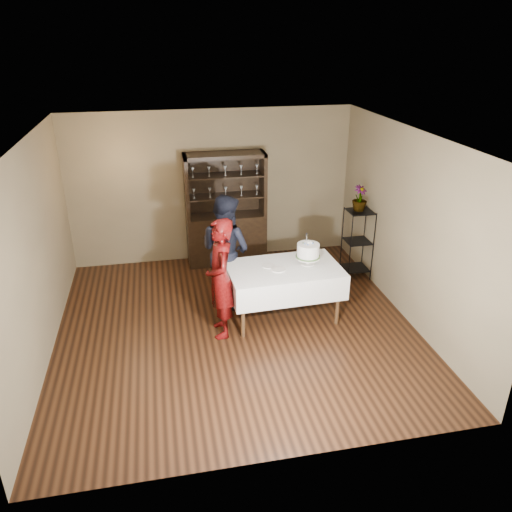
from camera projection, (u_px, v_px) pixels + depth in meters
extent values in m
plane|color=black|center=(236.00, 326.00, 7.18)|extent=(5.00, 5.00, 0.00)
plane|color=silver|center=(233.00, 138.00, 6.07)|extent=(5.00, 5.00, 0.00)
cube|color=brown|center=(212.00, 187.00, 8.85)|extent=(5.00, 0.02, 2.70)
cube|color=brown|center=(35.00, 255.00, 6.17)|extent=(0.02, 5.00, 2.70)
cube|color=brown|center=(408.00, 226.00, 7.08)|extent=(0.02, 5.00, 2.70)
cube|color=black|center=(227.00, 238.00, 9.03)|extent=(1.40, 0.48, 0.90)
cube|color=black|center=(223.00, 181.00, 8.81)|extent=(1.40, 0.03, 1.10)
cube|color=black|center=(224.00, 155.00, 8.40)|extent=(1.40, 0.48, 0.06)
cube|color=black|center=(225.00, 196.00, 8.70)|extent=(1.28, 0.42, 0.02)
cube|color=black|center=(225.00, 175.00, 8.55)|extent=(1.28, 0.42, 0.02)
cylinder|color=black|center=(350.00, 249.00, 8.20)|extent=(0.02, 0.02, 1.20)
cylinder|color=black|center=(373.00, 248.00, 8.28)|extent=(0.02, 0.02, 1.20)
cylinder|color=black|center=(342.00, 240.00, 8.56)|extent=(0.02, 0.02, 1.20)
cylinder|color=black|center=(364.00, 238.00, 8.63)|extent=(0.02, 0.02, 1.20)
cube|color=black|center=(355.00, 268.00, 8.60)|extent=(0.40, 0.40, 0.02)
cube|color=black|center=(357.00, 241.00, 8.40)|extent=(0.40, 0.40, 0.01)
cube|color=black|center=(360.00, 211.00, 8.18)|extent=(0.40, 0.40, 0.02)
cube|color=silver|center=(284.00, 279.00, 7.19)|extent=(1.65, 1.06, 0.37)
cylinder|color=#462E19|center=(243.00, 313.00, 6.79)|extent=(0.06, 0.06, 0.76)
cylinder|color=#462E19|center=(338.00, 300.00, 7.10)|extent=(0.06, 0.06, 0.76)
cylinder|color=#462E19|center=(232.00, 287.00, 7.47)|extent=(0.06, 0.06, 0.76)
cylinder|color=#462E19|center=(319.00, 277.00, 7.78)|extent=(0.06, 0.06, 0.76)
imported|color=#360406|center=(221.00, 279.00, 6.70)|extent=(0.41, 0.62, 1.70)
imported|color=black|center=(226.00, 250.00, 7.53)|extent=(1.05, 1.06, 1.73)
cylinder|color=white|center=(307.00, 264.00, 7.21)|extent=(0.20, 0.20, 0.01)
cylinder|color=white|center=(308.00, 261.00, 7.19)|extent=(0.05, 0.05, 0.10)
cylinder|color=white|center=(308.00, 257.00, 7.17)|extent=(0.36, 0.36, 0.02)
cylinder|color=#3F642F|center=(308.00, 256.00, 7.16)|extent=(0.35, 0.35, 0.02)
cylinder|color=white|center=(308.00, 250.00, 7.13)|extent=(0.41, 0.41, 0.20)
sphere|color=#5F7FCC|center=(310.00, 243.00, 7.08)|extent=(0.02, 0.02, 0.02)
cube|color=silver|center=(306.00, 240.00, 7.03)|extent=(0.02, 0.02, 0.14)
cube|color=black|center=(307.00, 235.00, 6.99)|extent=(0.03, 0.03, 0.05)
cylinder|color=white|center=(278.00, 269.00, 7.04)|extent=(0.24, 0.24, 0.01)
cylinder|color=white|center=(269.00, 266.00, 7.14)|extent=(0.24, 0.24, 0.01)
imported|color=#3F642F|center=(360.00, 198.00, 8.10)|extent=(0.32, 0.32, 0.42)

